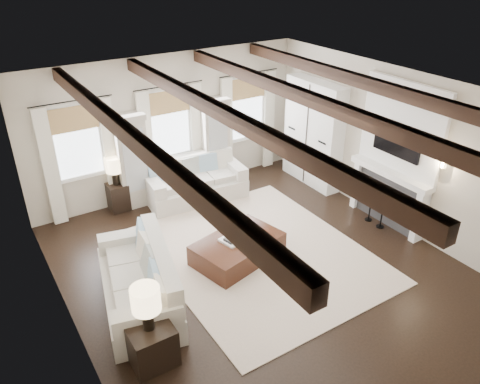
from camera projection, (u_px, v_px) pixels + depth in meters
ground at (263, 270)px, 8.46m from camera, size 7.50×7.50×0.00m
room_shell at (271, 149)px, 8.59m from camera, size 6.54×7.54×3.22m
area_rug at (260, 254)px, 8.89m from camera, size 3.63×4.40×0.02m
sofa_back at (195, 182)px, 10.72m from camera, size 2.32×1.21×0.96m
sofa_left at (142, 282)px, 7.53m from camera, size 1.55×2.51×1.00m
ottoman at (238, 249)px, 8.68m from camera, size 1.80×1.36×0.42m
tray at (234, 239)px, 8.57m from camera, size 0.57×0.49×0.04m
book_lower at (232, 239)px, 8.50m from camera, size 0.30×0.26×0.04m
book_upper at (232, 237)px, 8.47m from camera, size 0.25×0.22×0.03m
book_loose at (258, 233)px, 8.74m from camera, size 0.28×0.23×0.03m
side_table_front at (151, 344)px, 6.51m from camera, size 0.61×0.61×0.61m
lamp_front at (146, 301)px, 6.14m from camera, size 0.40×0.40×0.69m
side_table_back at (118, 197)px, 10.26m from camera, size 0.41×0.41×0.62m
lamp_back at (114, 166)px, 9.91m from camera, size 0.37×0.37×0.64m
candlestick_near at (382, 213)px, 9.60m from camera, size 0.16×0.16×0.78m
candlestick_far at (370, 207)px, 9.85m from camera, size 0.15×0.15×0.76m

